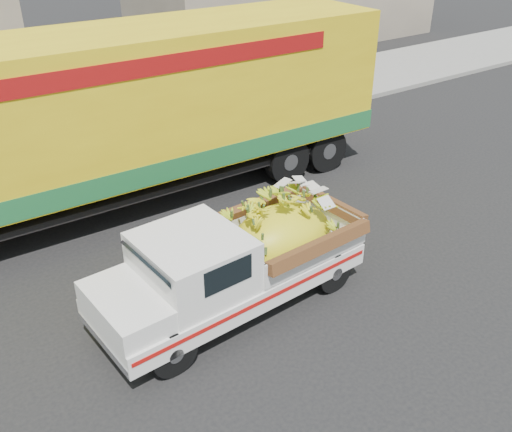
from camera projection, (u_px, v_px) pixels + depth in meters
ground at (199, 319)px, 9.38m from camera, size 100.00×100.00×0.00m
curb at (61, 172)px, 14.19m from camera, size 60.00×0.25×0.15m
sidewalk at (36, 146)px, 15.69m from camera, size 60.00×4.00×0.14m
pickup_truck at (248, 255)px, 9.46m from camera, size 4.71×1.95×1.62m
semi_trailer at (127, 113)px, 11.90m from camera, size 12.02×2.75×3.80m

